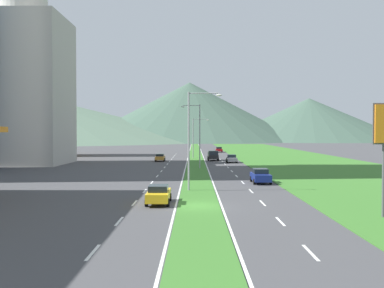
{
  "coord_description": "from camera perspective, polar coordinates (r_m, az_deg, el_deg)",
  "views": [
    {
      "loc": [
        -0.34,
        -33.35,
        5.63
      ],
      "look_at": [
        -0.76,
        49.27,
        3.45
      ],
      "focal_mm": 41.42,
      "sensor_mm": 36.0,
      "label": 1
    }
  ],
  "objects": [
    {
      "name": "lane_dash_left_14",
      "position": [
        114.74,
        -2.09,
        -1.3
      ],
      "size": [
        0.16,
        2.8,
        0.01
      ],
      "primitive_type": "cube",
      "color": "silver",
      "rests_on": "ground_plane"
    },
    {
      "name": "pickup_truck_0",
      "position": [
        88.34,
        2.73,
        -1.51
      ],
      "size": [
        2.18,
        5.4,
        2.0
      ],
      "rotation": [
        0.0,
        0.0,
        -1.57
      ],
      "color": "black",
      "rests_on": "ground_plane"
    },
    {
      "name": "lane_dash_right_1",
      "position": [
        22.01,
        15.01,
        -13.35
      ],
      "size": [
        0.16,
        2.8,
        0.01
      ],
      "primitive_type": "cube",
      "color": "silver",
      "rests_on": "ground_plane"
    },
    {
      "name": "lane_dash_left_11",
      "position": [
        93.12,
        -2.64,
        -1.96
      ],
      "size": [
        0.16,
        2.8,
        0.01
      ],
      "primitive_type": "cube",
      "color": "silver",
      "rests_on": "ground_plane"
    },
    {
      "name": "domed_building",
      "position": [
        84.61,
        -20.74,
        7.66
      ],
      "size": [
        14.5,
        14.5,
        35.22
      ],
      "color": "#B7B2A8",
      "rests_on": "ground_plane"
    },
    {
      "name": "lane_dash_right_14",
      "position": [
        114.77,
        3.01,
        -1.3
      ],
      "size": [
        0.16,
        2.8,
        0.01
      ],
      "primitive_type": "cube",
      "color": "silver",
      "rests_on": "ground_plane"
    },
    {
      "name": "lane_dash_left_13",
      "position": [
        107.53,
        -2.25,
        -1.49
      ],
      "size": [
        0.16,
        2.8,
        0.01
      ],
      "primitive_type": "cube",
      "color": "silver",
      "rests_on": "ground_plane"
    },
    {
      "name": "hill_far_center",
      "position": [
        288.98,
        -0.31,
        4.17
      ],
      "size": [
        145.78,
        145.78,
        38.11
      ],
      "primitive_type": "cone",
      "color": "#3D5647",
      "rests_on": "ground_plane"
    },
    {
      "name": "lane_dash_left_5",
      "position": [
        50.02,
        -5.19,
        -4.95
      ],
      "size": [
        0.16,
        2.8,
        0.01
      ],
      "primitive_type": "cube",
      "color": "silver",
      "rests_on": "ground_plane"
    },
    {
      "name": "lane_dash_left_9",
      "position": [
        78.72,
        -3.18,
        -2.59
      ],
      "size": [
        0.16,
        2.8,
        0.01
      ],
      "primitive_type": "cube",
      "color": "silver",
      "rests_on": "ground_plane"
    },
    {
      "name": "lane_dash_left_10",
      "position": [
        85.92,
        -2.89,
        -2.25
      ],
      "size": [
        0.16,
        2.8,
        0.01
      ],
      "primitive_type": "cube",
      "color": "silver",
      "rests_on": "ground_plane"
    },
    {
      "name": "lane_dash_left_6",
      "position": [
        57.17,
        -4.5,
        -4.14
      ],
      "size": [
        0.16,
        2.8,
        0.01
      ],
      "primitive_type": "cube",
      "color": "silver",
      "rests_on": "ground_plane"
    },
    {
      "name": "car_2",
      "position": [
        125.85,
        3.49,
        -0.72
      ],
      "size": [
        1.92,
        4.62,
        1.48
      ],
      "rotation": [
        0.0,
        0.0,
        -1.57
      ],
      "color": "maroon",
      "rests_on": "ground_plane"
    },
    {
      "name": "midrise_colored",
      "position": [
        112.66,
        -18.73,
        4.18
      ],
      "size": [
        12.59,
        12.59,
        22.07
      ],
      "primitive_type": "cube",
      "color": "orange",
      "rests_on": "ground_plane"
    },
    {
      "name": "lane_dash_left_3",
      "position": [
        35.79,
        -7.42,
        -7.54
      ],
      "size": [
        0.16,
        2.8,
        0.01
      ],
      "primitive_type": "cube",
      "color": "silver",
      "rests_on": "ground_plane"
    },
    {
      "name": "grass_median",
      "position": [
        93.51,
        0.5,
        -1.92
      ],
      "size": [
        3.2,
        240.0,
        0.06
      ],
      "primitive_type": "cube",
      "color": "#387028",
      "rests_on": "ground_plane"
    },
    {
      "name": "hill_far_right",
      "position": [
        300.65,
        14.82,
        3.05
      ],
      "size": [
        123.47,
        123.47,
        28.01
      ],
      "primitive_type": "cone",
      "color": "#3D5647",
      "rests_on": "ground_plane"
    },
    {
      "name": "street_lamp_near",
      "position": [
        42.39,
        0.06,
        1.32
      ],
      "size": [
        3.26,
        0.5,
        9.51
      ],
      "color": "#99999E",
      "rests_on": "ground_plane"
    },
    {
      "name": "edge_line_median_right",
      "position": [
        93.54,
        1.57,
        -1.94
      ],
      "size": [
        0.16,
        240.0,
        0.01
      ],
      "primitive_type": "cube",
      "color": "silver",
      "rests_on": "ground_plane"
    },
    {
      "name": "car_3",
      "position": [
        35.16,
        -4.32,
        -6.46
      ],
      "size": [
        1.86,
        4.42,
        1.49
      ],
      "rotation": [
        0.0,
        0.0,
        1.57
      ],
      "color": "yellow",
      "rests_on": "ground_plane"
    },
    {
      "name": "lane_dash_left_1",
      "position": [
        21.85,
        -12.64,
        -13.44
      ],
      "size": [
        0.16,
        2.8,
        0.01
      ],
      "primitive_type": "cube",
      "color": "silver",
      "rests_on": "ground_plane"
    },
    {
      "name": "lane_dash_left_8",
      "position": [
        71.53,
        -3.53,
        -3.0
      ],
      "size": [
        0.16,
        2.8,
        0.01
      ],
      "primitive_type": "cube",
      "color": "silver",
      "rests_on": "ground_plane"
    },
    {
      "name": "lane_dash_right_13",
      "position": [
        107.56,
        3.19,
        -1.49
      ],
      "size": [
        0.16,
        2.8,
        0.01
      ],
      "primitive_type": "cube",
      "color": "silver",
      "rests_on": "ground_plane"
    },
    {
      "name": "grass_verge_right",
      "position": [
        95.83,
        12.92,
        -1.88
      ],
      "size": [
        24.0,
        240.0,
        0.06
      ],
      "primitive_type": "cube",
      "color": "#387028",
      "rests_on": "ground_plane"
    },
    {
      "name": "lane_dash_right_5",
      "position": [
        50.09,
        6.55,
        -4.95
      ],
      "size": [
        0.16,
        2.8,
        0.01
      ],
      "primitive_type": "cube",
      "color": "silver",
      "rests_on": "ground_plane"
    },
    {
      "name": "edge_line_median_left",
      "position": [
        93.53,
        -0.57,
        -1.94
      ],
      "size": [
        0.16,
        240.0,
        0.01
      ],
      "primitive_type": "cube",
      "color": "silver",
      "rests_on": "ground_plane"
    },
    {
      "name": "lane_dash_left_12",
      "position": [
        100.32,
        -2.43,
        -1.71
      ],
      "size": [
        0.16,
        2.8,
        0.01
      ],
      "primitive_type": "cube",
      "color": "silver",
      "rests_on": "ground_plane"
    },
    {
      "name": "lane_dash_right_2",
      "position": [
        28.88,
        11.32,
        -9.75
      ],
      "size": [
        0.16,
        2.8,
        0.01
      ],
      "primitive_type": "cube",
      "color": "silver",
      "rests_on": "ground_plane"
    },
    {
      "name": "lane_dash_right_4",
      "position": [
        42.97,
        7.61,
        -6.03
      ],
      "size": [
        0.16,
        2.8,
        0.01
      ],
      "primitive_type": "cube",
      "color": "silver",
      "rests_on": "ground_plane"
    },
    {
      "name": "lane_dash_left_2",
      "position": [
        28.76,
        -9.37,
        -9.79
      ],
      "size": [
        0.16,
        2.8,
        0.01
      ],
      "primitive_type": "cube",
      "color": "silver",
      "rests_on": "ground_plane"
    },
    {
      "name": "lane_dash_right_6",
      "position": [
        57.24,
        5.76,
        -4.14
      ],
      "size": [
        0.16,
        2.8,
        0.01
      ],
      "primitive_type": "cube",
      "color": "silver",
      "rests_on": "ground_plane"
    },
    {
      "name": "hill_far_left",
      "position": [
        298.98,
        -19.36,
        3.06
      ],
      "size": [
        233.71,
        233.71,
        28.39
      ],
      "primitive_type": "cone",
      "color": "#516B56",
      "rests_on": "ground_plane"
    },
    {
      "name": "street_lamp_far",
      "position": [
        95.34,
        0.41,
        1.16
      ],
      "size": [
        3.55,
        0.46,
        8.61
      ],
      "color": "#99999E",
      "rests_on": "ground_plane"
    },
    {
      "name": "lane_dash_right_9",
      "position": [
        78.76,
        4.26,
        -2.59
      ],
      "size": [
        0.16,
        2.8,
        0.01
      ],
      "primitive_type": "cube",
      "color": "silver",
      "rests_on": "ground_plane"
    },
    {
      "name": "street_lamp_mid",
      "position": [
        68.85,
        0.76,
        1.56
      ],
      "size": [
        3.0,
        0.32,
        9.96
      ],
      "color": "#99999E",
      "rests_on": "ground_plane"
    },
    {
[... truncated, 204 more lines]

